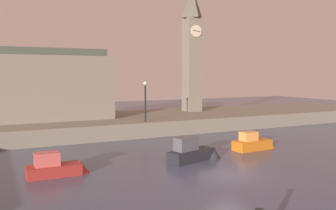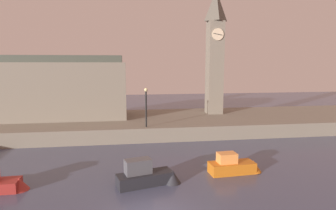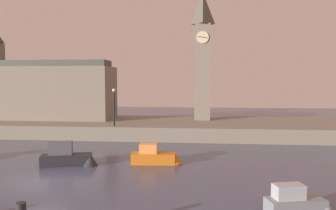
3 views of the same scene
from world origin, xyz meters
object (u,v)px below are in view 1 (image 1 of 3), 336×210
Objects in this scene: boat_dinghy_red at (59,167)px; boat_barge_dark at (195,152)px; clock_tower at (192,48)px; streetlamp at (145,97)px; parliament_hall at (23,84)px; boat_patrol_orange at (255,143)px.

boat_barge_dark is (9.46, -0.34, 0.10)m from boat_dinghy_red.
streetlamp is (-9.27, -7.00, -5.54)m from clock_tower.
parliament_hall is 17.43m from boat_dinghy_red.
streetlamp reaches higher than boat_patrol_orange.
parliament_hall is 23.44m from boat_patrol_orange.
streetlamp is 1.00× the size of boat_patrol_orange.
clock_tower is 22.16m from boat_barge_dark.
boat_patrol_orange is 0.89× the size of boat_barge_dark.
streetlamp reaches higher than boat_barge_dark.
boat_patrol_orange is 15.92m from boat_dinghy_red.
streetlamp is at bearing -142.94° from clock_tower.
parliament_hall is 3.69× the size of boat_barge_dark.
streetlamp is (10.69, -6.39, -1.20)m from parliament_hall.
boat_barge_dark is at bearing -2.08° from boat_dinghy_red.
clock_tower reaches higher than boat_dinghy_red.
parliament_hall reaches higher than streetlamp.
boat_dinghy_red is at bearing -138.04° from clock_tower.
clock_tower reaches higher than boat_patrol_orange.
parliament_hall is 4.15× the size of streetlamp.
boat_patrol_orange is at bearing 2.89° from boat_dinghy_red.
streetlamp is 1.04× the size of boat_dinghy_red.
boat_barge_dark is at bearing -59.51° from parliament_hall.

